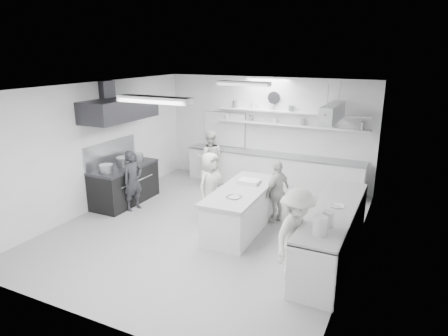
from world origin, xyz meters
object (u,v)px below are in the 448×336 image
at_px(stove, 125,185).
at_px(prep_island, 242,210).
at_px(back_counter, 272,170).
at_px(cook_back, 210,158).
at_px(right_counter, 332,234).
at_px(cook_stove, 133,180).

relative_size(stove, prep_island, 0.78).
bearing_deg(back_counter, cook_back, -157.50).
bearing_deg(back_counter, prep_island, -83.15).
height_order(back_counter, right_counter, right_counter).
distance_m(right_counter, cook_stove, 4.78).
bearing_deg(prep_island, back_counter, 95.08).
xyz_separation_m(prep_island, cook_back, (-1.97, 2.30, 0.36)).
bearing_deg(right_counter, stove, 173.48).
relative_size(stove, right_counter, 0.55).
bearing_deg(prep_island, cook_stove, -179.56).
relative_size(prep_island, cook_stove, 1.60).
height_order(back_counter, prep_island, back_counter).
height_order(stove, prep_island, stove).
relative_size(right_counter, cook_stove, 2.28).
bearing_deg(cook_stove, cook_back, -4.28).
xyz_separation_m(stove, right_counter, (5.25, -0.60, 0.02)).
bearing_deg(stove, prep_island, -2.89).
distance_m(back_counter, prep_island, 2.99).
height_order(back_counter, cook_back, cook_back).
xyz_separation_m(stove, back_counter, (2.90, 2.80, 0.01)).
bearing_deg(cook_stove, prep_island, -73.68).
xyz_separation_m(back_counter, right_counter, (2.35, -3.40, 0.01)).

